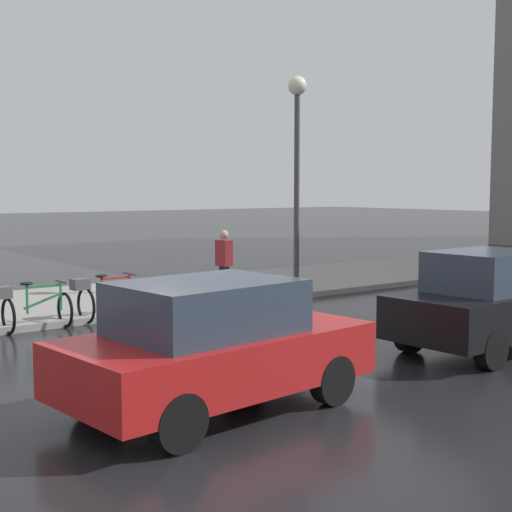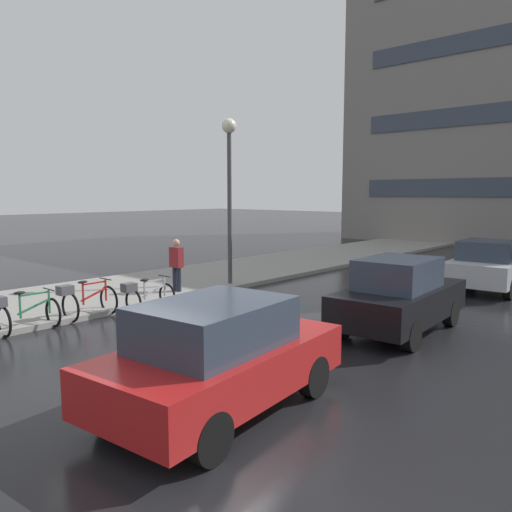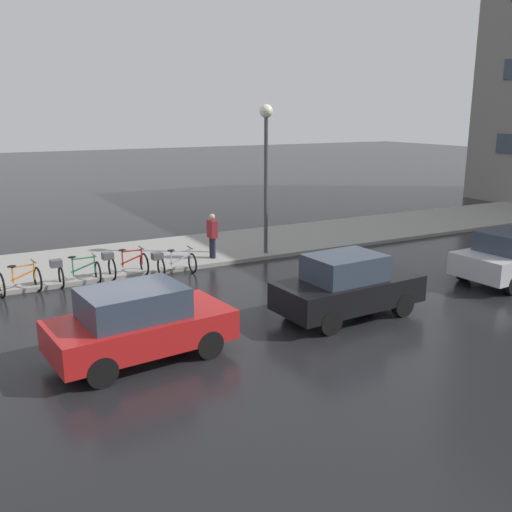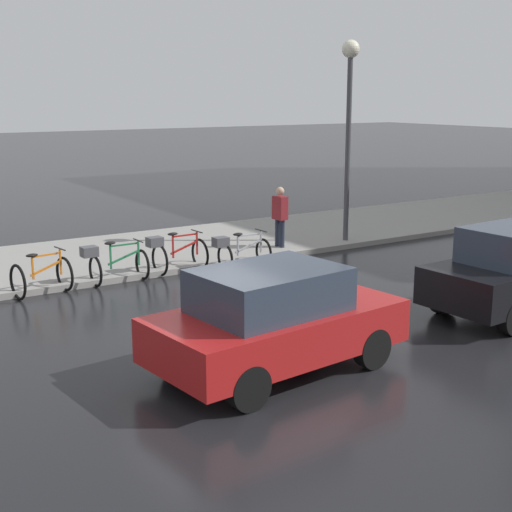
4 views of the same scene
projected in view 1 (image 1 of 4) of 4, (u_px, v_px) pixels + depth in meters
ground_plane at (134, 366)px, 10.97m from camera, size 140.00×140.00×0.00m
sidewalk_kerb at (339, 276)px, 21.72m from camera, size 4.80×60.00×0.14m
bicycle_second at (29, 306)px, 13.56m from camera, size 0.73×1.45×0.97m
bicycle_third at (104, 297)px, 14.62m from camera, size 0.81×1.43×0.99m
bicycle_farthest at (177, 295)px, 15.12m from camera, size 0.70×1.43×0.90m
car_red at (214, 345)px, 8.73m from camera, size 2.26×4.06×1.62m
car_black at (491, 301)px, 12.04m from camera, size 1.93×4.05×1.69m
pedestrian at (224, 262)px, 17.09m from camera, size 0.42×0.27×1.75m
streetlamp at (297, 139)px, 17.84m from camera, size 0.47×0.47×5.52m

